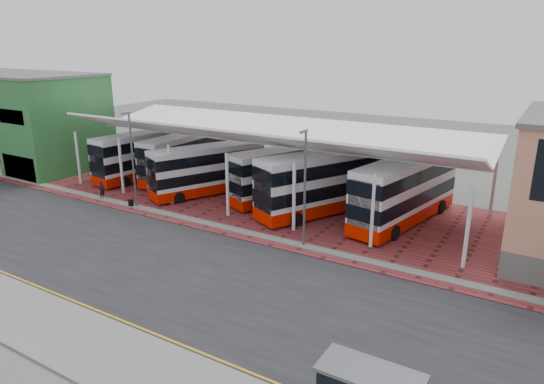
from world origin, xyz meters
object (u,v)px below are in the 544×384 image
object	(u,v)px
bus_0	(146,155)
bus_2	(208,170)
bus_5	(405,191)
bus_1	(185,157)
bus_4	(325,183)
bus_3	(287,174)
pedestrian	(102,190)

from	to	relation	value
bus_0	bus_2	distance (m)	9.10
bus_2	bus_5	world-z (taller)	bus_5
bus_1	bus_4	bearing A→B (deg)	-7.81
bus_3	bus_5	world-z (taller)	bus_5
bus_1	pedestrian	xyz separation A→B (m)	(-1.91, -9.02, -1.48)
bus_0	bus_5	world-z (taller)	bus_5
bus_0	bus_3	distance (m)	16.05
bus_2	bus_4	xyz separation A→B (m)	(11.39, 0.85, 0.28)
bus_5	bus_3	bearing A→B (deg)	-170.73
bus_1	bus_3	xyz separation A→B (m)	(12.16, -0.48, 0.01)
bus_2	bus_3	xyz separation A→B (m)	(7.00, 2.36, 0.09)
bus_0	bus_1	distance (m)	4.17
bus_4	pedestrian	size ratio (longest dim) A/B	7.54
bus_1	bus_2	xyz separation A→B (m)	(5.16, -2.84, -0.08)
pedestrian	bus_1	bearing A→B (deg)	-18.25
bus_1	bus_3	world-z (taller)	bus_3
bus_4	pedestrian	bearing A→B (deg)	-133.12
bus_0	bus_2	world-z (taller)	bus_0
bus_4	bus_2	bearing A→B (deg)	-149.70
bus_1	bus_5	xyz separation A→B (m)	(22.72, -0.82, 0.19)
bus_3	bus_5	xyz separation A→B (m)	(10.56, -0.34, 0.18)
bus_0	bus_4	size ratio (longest dim) A/B	0.96
bus_2	bus_0	bearing A→B (deg)	-162.96
bus_3	bus_2	bearing A→B (deg)	-139.28
bus_0	pedestrian	bearing A→B (deg)	-68.20
bus_1	bus_5	bearing A→B (deg)	-3.03
bus_0	bus_5	bearing A→B (deg)	8.75
bus_1	bus_4	distance (m)	16.67
bus_2	bus_3	distance (m)	7.39
bus_0	bus_2	size ratio (longest dim) A/B	1.08
bus_1	bus_4	world-z (taller)	bus_4
bus_3	bus_1	bearing A→B (deg)	-160.17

